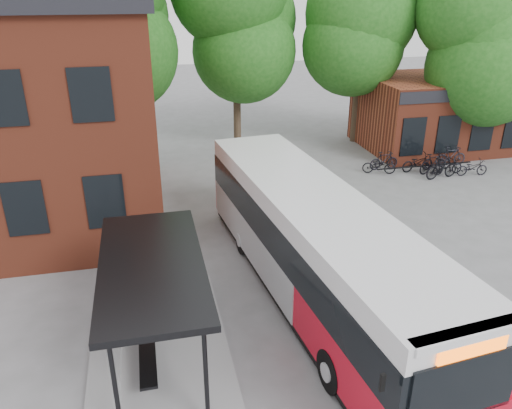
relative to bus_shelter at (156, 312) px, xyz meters
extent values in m
plane|color=slate|center=(4.50, 1.00, -1.45)|extent=(100.00, 100.00, 0.00)
imported|color=black|center=(11.44, 11.37, -1.02)|extent=(1.73, 1.10, 0.86)
imported|color=black|center=(11.96, 11.87, -0.97)|extent=(1.61, 0.53, 0.95)
imported|color=black|center=(13.50, 11.23, -0.98)|extent=(1.82, 0.78, 0.93)
imported|color=black|center=(14.11, 10.01, -0.90)|extent=(1.88, 0.79, 1.09)
imported|color=black|center=(14.75, 10.50, -1.02)|extent=(1.64, 0.63, 0.85)
imported|color=black|center=(14.11, 10.81, -0.93)|extent=(1.80, 0.90, 1.04)
imported|color=black|center=(15.83, 10.06, -1.03)|extent=(1.63, 0.70, 0.83)
imported|color=#21212A|center=(15.61, 11.61, -0.93)|extent=(1.73, 0.50, 1.04)
camera|label=1|loc=(0.13, -10.31, 7.31)|focal=35.00mm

